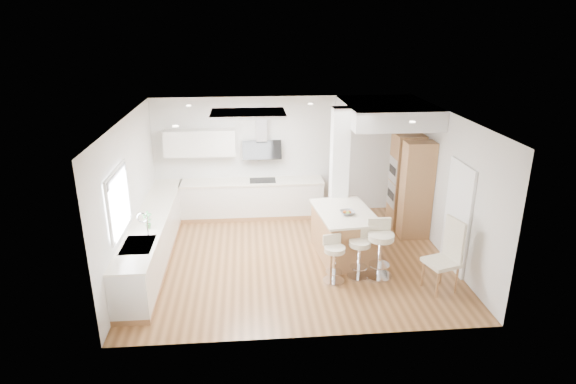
{
  "coord_description": "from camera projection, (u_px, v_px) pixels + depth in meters",
  "views": [
    {
      "loc": [
        -0.83,
        -8.43,
        4.45
      ],
      "look_at": [
        -0.06,
        0.4,
        1.25
      ],
      "focal_mm": 30.0,
      "sensor_mm": 36.0,
      "label": 1
    }
  ],
  "objects": [
    {
      "name": "soffit",
      "position": [
        386.0,
        112.0,
        10.08
      ],
      "size": [
        1.78,
        2.2,
        0.4
      ],
      "color": "silver",
      "rests_on": "ground"
    },
    {
      "name": "window_left",
      "position": [
        118.0,
        199.0,
        7.82
      ],
      "size": [
        0.06,
        1.28,
        1.07
      ],
      "color": "white",
      "rests_on": "ground"
    },
    {
      "name": "counter_back",
      "position": [
        245.0,
        189.0,
        11.25
      ],
      "size": [
        3.62,
        0.63,
        2.5
      ],
      "color": "#AA7748",
      "rests_on": "ground"
    },
    {
      "name": "dining_chair",
      "position": [
        448.0,
        253.0,
        8.2
      ],
      "size": [
        0.62,
        0.62,
        1.29
      ],
      "rotation": [
        0.0,
        0.0,
        0.29
      ],
      "color": "beige",
      "rests_on": "ground"
    },
    {
      "name": "oven_column",
      "position": [
        410.0,
        184.0,
        10.49
      ],
      "size": [
        0.63,
        1.21,
        2.1
      ],
      "color": "#AA7748",
      "rests_on": "ground"
    },
    {
      "name": "bar_stool_b",
      "position": [
        359.0,
        251.0,
        8.65
      ],
      "size": [
        0.43,
        0.43,
        0.92
      ],
      "rotation": [
        0.0,
        0.0,
        0.03
      ],
      "color": "silver",
      "rests_on": "ground"
    },
    {
      "name": "peninsula",
      "position": [
        344.0,
        233.0,
        9.43
      ],
      "size": [
        1.2,
        1.67,
        1.03
      ],
      "rotation": [
        0.0,
        0.0,
        0.11
      ],
      "color": "#AA7748",
      "rests_on": "ground"
    },
    {
      "name": "wall_left",
      "position": [
        130.0,
        196.0,
        8.76
      ],
      "size": [
        0.04,
        5.0,
        2.8
      ],
      "primitive_type": "cube",
      "color": "silver",
      "rests_on": "ground"
    },
    {
      "name": "wall_back",
      "position": [
        283.0,
        156.0,
        11.35
      ],
      "size": [
        6.0,
        0.04,
        2.8
      ],
      "primitive_type": "cube",
      "color": "silver",
      "rests_on": "ground"
    },
    {
      "name": "ground",
      "position": [
        293.0,
        258.0,
        9.48
      ],
      "size": [
        6.0,
        6.0,
        0.0
      ],
      "primitive_type": "plane",
      "color": "#8F5E35",
      "rests_on": "ground"
    },
    {
      "name": "ceiling",
      "position": [
        293.0,
        258.0,
        9.48
      ],
      "size": [
        6.0,
        5.0,
        0.02
      ],
      "primitive_type": "cube",
      "color": "silver",
      "rests_on": "ground"
    },
    {
      "name": "skylight",
      "position": [
        249.0,
        114.0,
        9.04
      ],
      "size": [
        4.1,
        2.1,
        0.06
      ],
      "color": "white",
      "rests_on": "ground"
    },
    {
      "name": "doorway_right",
      "position": [
        457.0,
        218.0,
        8.82
      ],
      "size": [
        0.05,
        1.0,
        2.1
      ],
      "color": "#453F36",
      "rests_on": "ground"
    },
    {
      "name": "wall_right",
      "position": [
        448.0,
        187.0,
        9.25
      ],
      "size": [
        0.04,
        5.0,
        2.8
      ],
      "primitive_type": "cube",
      "color": "silver",
      "rests_on": "ground"
    },
    {
      "name": "pillar",
      "position": [
        339.0,
        175.0,
        9.98
      ],
      "size": [
        0.35,
        0.35,
        2.8
      ],
      "color": "white",
      "rests_on": "ground"
    },
    {
      "name": "bar_stool_c",
      "position": [
        380.0,
        246.0,
        8.63
      ],
      "size": [
        0.49,
        0.49,
        1.09
      ],
      "rotation": [
        0.0,
        0.0,
        -0.01
      ],
      "color": "silver",
      "rests_on": "ground"
    },
    {
      "name": "counter_left",
      "position": [
        153.0,
        237.0,
        9.32
      ],
      "size": [
        0.63,
        4.5,
        1.35
      ],
      "color": "#AA7748",
      "rests_on": "ground"
    },
    {
      "name": "bar_stool_a",
      "position": [
        334.0,
        257.0,
        8.5
      ],
      "size": [
        0.46,
        0.46,
        0.87
      ],
      "rotation": [
        0.0,
        0.0,
        0.22
      ],
      "color": "silver",
      "rests_on": "ground"
    }
  ]
}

